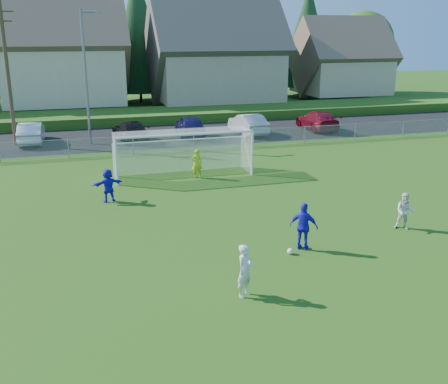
{
  "coord_description": "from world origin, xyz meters",
  "views": [
    {
      "loc": [
        -5.64,
        -11.31,
        7.62
      ],
      "look_at": [
        0.0,
        8.0,
        1.4
      ],
      "focal_mm": 42.0,
      "sensor_mm": 36.0,
      "label": 1
    }
  ],
  "objects_px": {
    "goalkeeper": "(197,163)",
    "car_f": "(248,124)",
    "soccer_goal": "(182,146)",
    "player_blue_b": "(108,185)",
    "player_white_a": "(245,271)",
    "player_white_b": "(405,211)",
    "car_e": "(190,126)",
    "soccer_ball": "(290,251)",
    "car_b": "(31,133)",
    "car_g": "(317,120)",
    "player_blue_a": "(304,226)",
    "car_d": "(130,130)"
  },
  "relations": [
    {
      "from": "soccer_ball",
      "to": "goalkeeper",
      "type": "bearing_deg",
      "value": 94.31
    },
    {
      "from": "soccer_ball",
      "to": "car_b",
      "type": "relative_size",
      "value": 0.05
    },
    {
      "from": "car_g",
      "to": "goalkeeper",
      "type": "bearing_deg",
      "value": 44.13
    },
    {
      "from": "soccer_ball",
      "to": "car_b",
      "type": "xyz_separation_m",
      "value": [
        -9.89,
        22.91,
        0.63
      ]
    },
    {
      "from": "player_white_b",
      "to": "player_blue_b",
      "type": "relative_size",
      "value": 0.96
    },
    {
      "from": "player_white_a",
      "to": "goalkeeper",
      "type": "relative_size",
      "value": 1.05
    },
    {
      "from": "car_b",
      "to": "car_f",
      "type": "bearing_deg",
      "value": 177.6
    },
    {
      "from": "soccer_goal",
      "to": "player_blue_b",
      "type": "bearing_deg",
      "value": -139.86
    },
    {
      "from": "soccer_ball",
      "to": "goalkeeper",
      "type": "height_order",
      "value": "goalkeeper"
    },
    {
      "from": "soccer_ball",
      "to": "player_blue_b",
      "type": "distance_m",
      "value": 9.81
    },
    {
      "from": "car_e",
      "to": "soccer_goal",
      "type": "bearing_deg",
      "value": 79.12
    },
    {
      "from": "car_d",
      "to": "soccer_goal",
      "type": "xyz_separation_m",
      "value": [
        1.64,
        -10.54,
        0.94
      ]
    },
    {
      "from": "player_blue_b",
      "to": "car_f",
      "type": "distance_m",
      "value": 18.19
    },
    {
      "from": "car_b",
      "to": "soccer_goal",
      "type": "distance_m",
      "value": 14.18
    },
    {
      "from": "goalkeeper",
      "to": "car_f",
      "type": "distance_m",
      "value": 13.0
    },
    {
      "from": "goalkeeper",
      "to": "car_g",
      "type": "relative_size",
      "value": 0.31
    },
    {
      "from": "car_b",
      "to": "car_d",
      "type": "relative_size",
      "value": 0.95
    },
    {
      "from": "player_blue_b",
      "to": "soccer_ball",
      "type": "bearing_deg",
      "value": 111.45
    },
    {
      "from": "player_white_b",
      "to": "car_b",
      "type": "bearing_deg",
      "value": 158.2
    },
    {
      "from": "car_b",
      "to": "car_f",
      "type": "distance_m",
      "value": 15.81
    },
    {
      "from": "car_e",
      "to": "car_d",
      "type": "bearing_deg",
      "value": 7.06
    },
    {
      "from": "soccer_ball",
      "to": "player_white_a",
      "type": "bearing_deg",
      "value": -136.09
    },
    {
      "from": "player_white_b",
      "to": "soccer_goal",
      "type": "xyz_separation_m",
      "value": [
        -6.76,
        10.55,
        0.87
      ]
    },
    {
      "from": "soccer_ball",
      "to": "goalkeeper",
      "type": "relative_size",
      "value": 0.14
    },
    {
      "from": "player_white_a",
      "to": "goalkeeper",
      "type": "height_order",
      "value": "player_white_a"
    },
    {
      "from": "player_blue_b",
      "to": "car_d",
      "type": "bearing_deg",
      "value": -114.82
    },
    {
      "from": "soccer_ball",
      "to": "car_f",
      "type": "relative_size",
      "value": 0.05
    },
    {
      "from": "soccer_ball",
      "to": "car_g",
      "type": "relative_size",
      "value": 0.04
    },
    {
      "from": "car_b",
      "to": "player_blue_b",
      "type": "bearing_deg",
      "value": 106.63
    },
    {
      "from": "soccer_ball",
      "to": "soccer_goal",
      "type": "xyz_separation_m",
      "value": [
        -1.43,
        11.56,
        1.52
      ]
    },
    {
      "from": "player_blue_a",
      "to": "car_d",
      "type": "bearing_deg",
      "value": -42.83
    },
    {
      "from": "soccer_ball",
      "to": "player_white_a",
      "type": "height_order",
      "value": "player_white_a"
    },
    {
      "from": "car_b",
      "to": "car_e",
      "type": "distance_m",
      "value": 11.32
    },
    {
      "from": "player_blue_a",
      "to": "player_white_b",
      "type": "bearing_deg",
      "value": -133.82
    },
    {
      "from": "player_blue_b",
      "to": "soccer_goal",
      "type": "distance_m",
      "value": 5.66
    },
    {
      "from": "car_b",
      "to": "car_d",
      "type": "xyz_separation_m",
      "value": [
        6.82,
        -0.81,
        -0.05
      ]
    },
    {
      "from": "player_blue_a",
      "to": "soccer_goal",
      "type": "bearing_deg",
      "value": -42.11
    },
    {
      "from": "soccer_ball",
      "to": "soccer_goal",
      "type": "bearing_deg",
      "value": 97.06
    },
    {
      "from": "player_white_a",
      "to": "car_d",
      "type": "xyz_separation_m",
      "value": [
        -0.55,
        24.53,
        -0.13
      ]
    },
    {
      "from": "player_white_b",
      "to": "car_e",
      "type": "xyz_separation_m",
      "value": [
        -3.91,
        21.35,
        0.03
      ]
    },
    {
      "from": "car_g",
      "to": "player_white_a",
      "type": "bearing_deg",
      "value": 62.09
    },
    {
      "from": "car_e",
      "to": "car_g",
      "type": "xyz_separation_m",
      "value": [
        10.35,
        -0.28,
        -0.05
      ]
    },
    {
      "from": "car_d",
      "to": "soccer_ball",
      "type": "bearing_deg",
      "value": 91.44
    },
    {
      "from": "car_f",
      "to": "car_e",
      "type": "bearing_deg",
      "value": -9.0
    },
    {
      "from": "player_white_b",
      "to": "player_blue_a",
      "type": "distance_m",
      "value": 4.76
    },
    {
      "from": "goalkeeper",
      "to": "car_d",
      "type": "relative_size",
      "value": 0.33
    },
    {
      "from": "player_white_b",
      "to": "car_d",
      "type": "distance_m",
      "value": 22.71
    },
    {
      "from": "player_white_a",
      "to": "player_blue_a",
      "type": "relative_size",
      "value": 0.93
    },
    {
      "from": "car_d",
      "to": "car_f",
      "type": "relative_size",
      "value": 1.03
    },
    {
      "from": "player_white_a",
      "to": "player_white_b",
      "type": "xyz_separation_m",
      "value": [
        7.85,
        3.43,
        -0.06
      ]
    }
  ]
}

